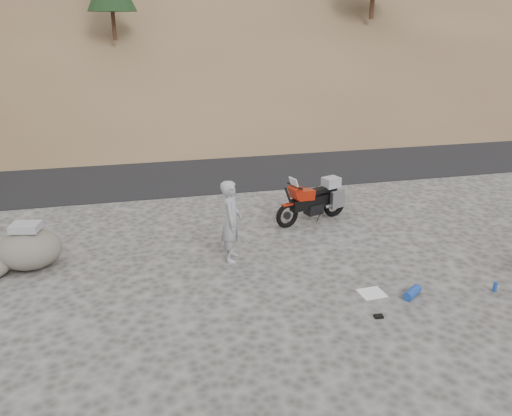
{
  "coord_description": "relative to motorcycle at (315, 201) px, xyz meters",
  "views": [
    {
      "loc": [
        -3.26,
        -8.79,
        5.02
      ],
      "look_at": [
        -0.85,
        1.54,
        1.0
      ],
      "focal_mm": 35.0,
      "sensor_mm": 36.0,
      "label": 1
    }
  ],
  "objects": [
    {
      "name": "man",
      "position": [
        -2.56,
        -1.73,
        -0.57
      ],
      "size": [
        0.6,
        0.76,
        1.84
      ],
      "primitive_type": "imported",
      "rotation": [
        0.0,
        0.0,
        1.31
      ],
      "color": "#95959A",
      "rests_on": "ground"
    },
    {
      "name": "gear_blue_mat",
      "position": [
        0.54,
        -4.12,
        -0.48
      ],
      "size": [
        0.47,
        0.42,
        0.18
      ],
      "primitive_type": "cylinder",
      "rotation": [
        0.0,
        1.57,
        0.64
      ],
      "color": "#193F96",
      "rests_on": "ground"
    },
    {
      "name": "motorcycle",
      "position": [
        0.0,
        0.0,
        0.0
      ],
      "size": [
        2.16,
        1.06,
        1.33
      ],
      "rotation": [
        0.0,
        0.0,
        0.33
      ],
      "color": "black",
      "rests_on": "ground"
    },
    {
      "name": "ground",
      "position": [
        -1.05,
        -2.83,
        -0.57
      ],
      "size": [
        140.0,
        140.0,
        0.0
      ],
      "primitive_type": "plane",
      "color": "#413E3C",
      "rests_on": "ground"
    },
    {
      "name": "gear_glove_a",
      "position": [
        -0.41,
        -4.63,
        -0.55
      ],
      "size": [
        0.17,
        0.12,
        0.04
      ],
      "primitive_type": "cube",
      "rotation": [
        0.0,
        0.0,
        -0.08
      ],
      "color": "black",
      "rests_on": "ground"
    },
    {
      "name": "gear_white_cloth",
      "position": [
        -0.16,
        -3.84,
        -0.56
      ],
      "size": [
        0.5,
        0.45,
        0.02
      ],
      "primitive_type": "cube",
      "rotation": [
        0.0,
        0.0,
        0.06
      ],
      "color": "white",
      "rests_on": "ground"
    },
    {
      "name": "boulder",
      "position": [
        -6.83,
        -1.14,
        -0.12
      ],
      "size": [
        1.66,
        1.56,
        1.04
      ],
      "rotation": [
        0.0,
        0.0,
        -0.41
      ],
      "color": "#5B574E",
      "rests_on": "ground"
    },
    {
      "name": "gear_bottle",
      "position": [
        2.22,
        -4.31,
        -0.47
      ],
      "size": [
        0.09,
        0.09,
        0.21
      ],
      "primitive_type": "cylinder",
      "rotation": [
        0.0,
        0.0,
        0.18
      ],
      "color": "#193F96",
      "rests_on": "ground"
    },
    {
      "name": "road",
      "position": [
        -1.05,
        6.17,
        -0.57
      ],
      "size": [
        120.0,
        7.0,
        0.05
      ],
      "primitive_type": "cube",
      "color": "black",
      "rests_on": "ground"
    }
  ]
}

